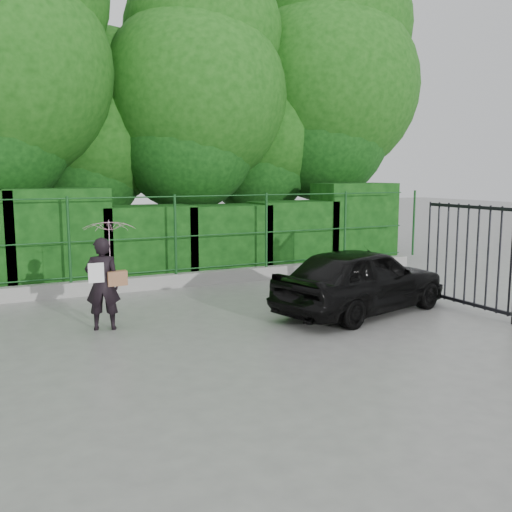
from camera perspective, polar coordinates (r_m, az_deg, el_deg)
name	(u,v)px	position (r m, az deg, el deg)	size (l,w,h in m)	color
ground	(244,341)	(8.90, -1.25, -8.47)	(80.00, 80.00, 0.00)	gray
kerb	(159,282)	(12.97, -9.65, -2.57)	(14.00, 0.25, 0.30)	#9E9E99
fence	(168,235)	(12.88, -8.82, 2.10)	(14.13, 0.06, 1.80)	#144219
hedge	(146,239)	(13.79, -10.95, 1.67)	(14.20, 1.20, 2.29)	black
trees	(162,97)	(16.30, -9.42, 15.40)	(17.10, 6.15, 8.08)	black
gate	(498,252)	(10.86, 23.09, 0.33)	(0.22, 2.33, 2.36)	black
woman	(107,258)	(9.66, -14.64, -0.18)	(0.90, 0.87, 1.82)	black
car	(361,279)	(10.68, 10.50, -2.32)	(1.48, 3.68, 1.25)	black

